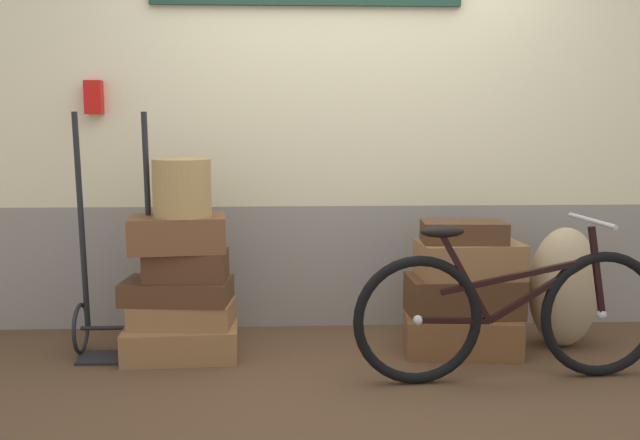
% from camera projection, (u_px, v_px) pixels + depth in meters
% --- Properties ---
extents(ground, '(9.71, 5.20, 0.06)m').
position_uv_depth(ground, '(366.00, 370.00, 3.82)').
color(ground, '#513823').
extents(station_building, '(7.71, 0.74, 2.93)m').
position_uv_depth(station_building, '(355.00, 94.00, 4.45)').
color(station_building, gray).
rests_on(station_building, ground).
extents(suitcase_0, '(0.64, 0.40, 0.18)m').
position_uv_depth(suitcase_0, '(181.00, 342.00, 3.93)').
color(suitcase_0, olive).
rests_on(suitcase_0, ground).
extents(suitcase_1, '(0.58, 0.36, 0.13)m').
position_uv_depth(suitcase_1, '(183.00, 313.00, 3.95)').
color(suitcase_1, olive).
rests_on(suitcase_1, suitcase_0).
extents(suitcase_2, '(0.61, 0.38, 0.13)m').
position_uv_depth(suitcase_2, '(177.00, 291.00, 3.93)').
color(suitcase_2, '#4C2D19').
rests_on(suitcase_2, suitcase_1).
extents(suitcase_3, '(0.45, 0.28, 0.16)m').
position_uv_depth(suitcase_3, '(186.00, 266.00, 3.90)').
color(suitcase_3, '#4C2D19').
rests_on(suitcase_3, suitcase_2).
extents(suitcase_4, '(0.55, 0.39, 0.19)m').
position_uv_depth(suitcase_4, '(178.00, 233.00, 3.89)').
color(suitcase_4, brown).
rests_on(suitcase_4, suitcase_3).
extents(suitcase_5, '(0.67, 0.45, 0.21)m').
position_uv_depth(suitcase_5, '(461.00, 334.00, 4.03)').
color(suitcase_5, brown).
rests_on(suitcase_5, ground).
extents(suitcase_6, '(0.63, 0.36, 0.22)m').
position_uv_depth(suitcase_6, '(463.00, 296.00, 4.02)').
color(suitcase_6, '#4C2D19').
rests_on(suitcase_6, suitcase_5).
extents(suitcase_7, '(0.59, 0.36, 0.20)m').
position_uv_depth(suitcase_7, '(470.00, 260.00, 3.99)').
color(suitcase_7, olive).
rests_on(suitcase_7, suitcase_6).
extents(suitcase_8, '(0.48, 0.28, 0.12)m').
position_uv_depth(suitcase_8, '(464.00, 232.00, 3.97)').
color(suitcase_8, '#4C2D19').
rests_on(suitcase_8, suitcase_7).
extents(wicker_basket, '(0.31, 0.31, 0.31)m').
position_uv_depth(wicker_basket, '(182.00, 188.00, 3.85)').
color(wicker_basket, '#A8844C').
rests_on(wicker_basket, suitcase_4).
extents(luggage_trolley, '(0.45, 0.36, 1.35)m').
position_uv_depth(luggage_trolley, '(117.00, 300.00, 3.96)').
color(luggage_trolley, black).
rests_on(luggage_trolley, ground).
extents(burlap_sack, '(0.40, 0.34, 0.70)m').
position_uv_depth(burlap_sack, '(564.00, 287.00, 4.10)').
color(burlap_sack, tan).
rests_on(burlap_sack, ground).
extents(bicycle, '(1.61, 0.46, 0.82)m').
position_uv_depth(bicycle, '(510.00, 313.00, 3.56)').
color(bicycle, black).
rests_on(bicycle, ground).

